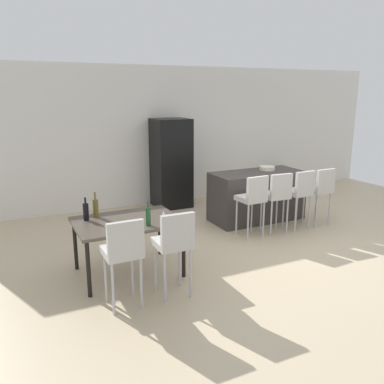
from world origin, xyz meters
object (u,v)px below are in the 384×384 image
bar_chair_left (253,196)px  wine_glass_right (163,214)px  kitchen_island (257,196)px  fruit_bowl (267,168)px  bar_chair_far (320,188)px  refrigerator (171,163)px  dining_chair_near (123,249)px  dining_table (127,225)px  bar_chair_middle (277,193)px  bar_chair_right (300,190)px  dining_chair_far (174,241)px  wine_bottle_left (86,211)px  potted_plant (280,177)px  wine_bottle_near (148,216)px  wine_bottle_middle (96,208)px

bar_chair_left → wine_glass_right: bar_chair_left is taller
kitchen_island → wine_glass_right: 2.97m
kitchen_island → fruit_bowl: size_ratio=5.87×
bar_chair_far → refrigerator: bearing=129.4°
kitchen_island → dining_chair_near: 3.79m
kitchen_island → wine_glass_right: size_ratio=9.96×
kitchen_island → dining_table: size_ratio=1.29×
bar_chair_middle → kitchen_island: bearing=81.0°
bar_chair_right → kitchen_island: bearing=115.9°
dining_chair_far → dining_table: bearing=109.6°
kitchen_island → dining_chair_near: bearing=-147.1°
wine_bottle_left → potted_plant: size_ratio=0.48×
kitchen_island → wine_bottle_near: 3.13m
wine_bottle_near → bar_chair_right: bearing=13.9°
wine_glass_right → fruit_bowl: bearing=30.4°
wine_bottle_near → fruit_bowl: bearing=28.4°
kitchen_island → wine_bottle_middle: wine_bottle_middle is taller
dining_chair_far → wine_bottle_near: bearing=103.3°
dining_chair_near → dining_chair_far: bearing=0.0°
potted_plant → dining_chair_near: bearing=-143.9°
wine_glass_right → potted_plant: wine_glass_right is taller
bar_chair_right → wine_bottle_near: 3.17m
bar_chair_left → refrigerator: refrigerator is taller
wine_bottle_middle → bar_chair_far: bearing=1.7°
kitchen_island → wine_bottle_left: size_ratio=5.67×
dining_chair_near → fruit_bowl: dining_chair_near is taller
kitchen_island → wine_bottle_left: wine_bottle_left is taller
bar_chair_left → bar_chair_right: 0.98m
bar_chair_far → wine_bottle_left: bar_chair_far is taller
kitchen_island → refrigerator: 1.96m
wine_bottle_left → wine_glass_right: 1.03m
dining_table → bar_chair_middle: bearing=9.1°
kitchen_island → wine_bottle_near: bearing=-150.5°
dining_chair_near → kitchen_island: bearing=32.9°
bar_chair_left → dining_chair_near: size_ratio=1.00×
wine_bottle_near → potted_plant: wine_bottle_near is taller
dining_chair_far → bar_chair_middle: bearing=27.7°
bar_chair_right → wine_bottle_near: bearing=-166.1°
bar_chair_left → wine_bottle_near: size_ratio=3.30×
bar_chair_middle → bar_chair_far: 0.96m
wine_bottle_middle → dining_chair_near: bearing=-88.6°
wine_bottle_left → refrigerator: (2.27, 2.53, 0.06)m
bar_chair_left → wine_bottle_middle: 2.60m
fruit_bowl → potted_plant: fruit_bowl is taller
bar_chair_middle → bar_chair_left: bearing=-180.0°
kitchen_island → bar_chair_middle: bar_chair_middle is taller
bar_chair_middle → wine_glass_right: 2.51m
bar_chair_right → wine_bottle_left: bar_chair_right is taller
dining_chair_far → potted_plant: 5.67m
wine_bottle_middle → wine_glass_right: wine_bottle_middle is taller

